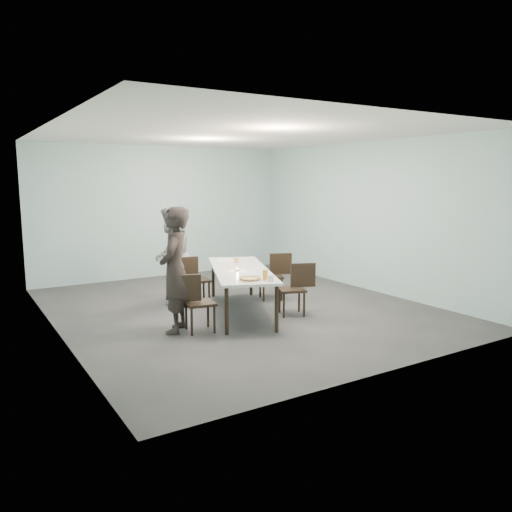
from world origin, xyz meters
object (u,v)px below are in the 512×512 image
chair_far_right (275,273)px  water_tumbler (271,278)px  side_plate (256,274)px  tealight (237,270)px  amber_tumbler (236,260)px  beer_glass (265,275)px  chair_near_left (195,299)px  diner_near (175,270)px  pizza (250,279)px  chair_far_left (193,277)px  table (241,272)px  chair_near_right (297,285)px  diner_far (171,255)px

chair_far_right → water_tumbler: size_ratio=9.67×
side_plate → tealight: tealight is taller
amber_tumbler → beer_glass: bearing=-104.3°
chair_near_left → diner_near: bearing=152.5°
pizza → tealight: size_ratio=6.07×
chair_far_left → tealight: (0.30, -1.10, 0.27)m
table → chair_far_left: size_ratio=3.16×
chair_far_left → table: bearing=-55.0°
chair_near_right → chair_far_right: bearing=-83.4°
diner_far → tealight: bearing=60.7°
chair_far_left → beer_glass: 2.01m
chair_far_left → pizza: size_ratio=2.56×
chair_near_left → beer_glass: bearing=-11.2°
diner_far → amber_tumbler: (1.01, -0.59, -0.10)m
pizza → beer_glass: bearing=-25.7°
chair_near_right → amber_tumbler: size_ratio=10.88×
table → water_tumbler: bearing=-97.0°
diner_far → beer_glass: size_ratio=11.81×
diner_far → tealight: (0.61, -1.34, -0.12)m
chair_far_right → pizza: bearing=66.6°
chair_far_right → amber_tumbler: bearing=13.6°
water_tumbler → beer_glass: bearing=97.6°
diner_near → diner_far: bearing=-165.1°
tealight → amber_tumbler: 0.85m
chair_near_right → pizza: bearing=37.2°
chair_far_right → chair_near_left: bearing=48.5°
chair_far_right → tealight: size_ratio=15.54×
diner_far → side_plate: 1.90m
table → amber_tumbler: 0.65m
diner_near → amber_tumbler: diner_near is taller
diner_far → pizza: size_ratio=5.21×
side_plate → chair_far_right: bearing=44.5°
diner_near → water_tumbler: bearing=95.6°
chair_near_right → beer_glass: size_ratio=5.80×
water_tumbler → amber_tumbler: water_tumbler is taller
chair_near_left → chair_near_right: same height
chair_far_right → pizza: 1.99m
diner_near → chair_far_right: bearing=146.5°
chair_far_right → water_tumbler: chair_far_right is taller
side_plate → tealight: bearing=103.0°
chair_near_left → amber_tumbler: size_ratio=10.88×
chair_near_right → diner_far: (-1.47, 1.82, 0.38)m
chair_near_right → amber_tumbler: chair_near_right is taller
chair_far_left → water_tumbler: size_ratio=9.67×
table → diner_far: 1.42m
table → chair_far_right: 1.15m
pizza → amber_tumbler: (0.61, 1.50, 0.02)m
chair_near_right → chair_far_right: same height
table → tealight: (-0.15, -0.16, 0.08)m
chair_far_left → pizza: (0.09, -1.86, 0.27)m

